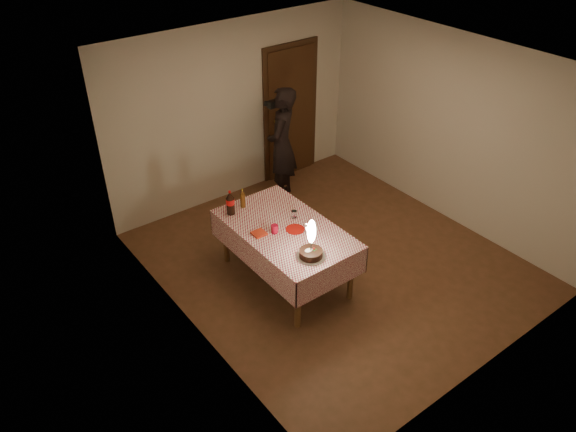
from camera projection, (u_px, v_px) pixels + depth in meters
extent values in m
cube|color=brown|center=(333.00, 261.00, 7.25)|extent=(4.00, 4.50, 0.01)
cube|color=beige|center=(234.00, 112.00, 8.02)|extent=(4.00, 0.04, 2.60)
cube|color=beige|center=(505.00, 271.00, 5.03)|extent=(4.00, 0.04, 2.60)
cube|color=beige|center=(186.00, 233.00, 5.52)|extent=(0.04, 4.50, 2.60)
cube|color=beige|center=(450.00, 129.00, 7.54)|extent=(0.04, 4.50, 2.60)
cube|color=silver|center=(345.00, 64.00, 5.81)|extent=(4.00, 4.50, 0.04)
cube|color=#472814|center=(291.00, 114.00, 8.66)|extent=(0.85, 0.05, 2.05)
sphere|color=#B28C33|center=(276.00, 122.00, 8.48)|extent=(0.06, 0.06, 0.06)
cube|color=brown|center=(285.00, 230.00, 6.57)|extent=(0.90, 1.60, 0.04)
cylinder|color=brown|center=(298.00, 302.00, 6.08)|extent=(0.07, 0.07, 0.71)
cylinder|color=brown|center=(351.00, 274.00, 6.48)|extent=(0.07, 0.07, 0.71)
cylinder|color=brown|center=(226.00, 238.00, 7.07)|extent=(0.07, 0.07, 0.71)
cylinder|color=brown|center=(275.00, 218.00, 7.46)|extent=(0.07, 0.07, 0.71)
cube|color=white|center=(285.00, 228.00, 6.55)|extent=(1.02, 1.72, 0.01)
cube|color=white|center=(333.00, 277.00, 6.08)|extent=(1.02, 0.01, 0.34)
cube|color=white|center=(246.00, 209.00, 7.22)|extent=(1.02, 0.01, 0.34)
cube|color=white|center=(250.00, 256.00, 6.40)|extent=(0.01, 1.72, 0.34)
cube|color=white|center=(318.00, 226.00, 6.90)|extent=(0.01, 1.72, 0.34)
cylinder|color=white|center=(311.00, 256.00, 6.09)|extent=(0.32, 0.32, 0.01)
cylinder|color=black|center=(311.00, 253.00, 6.07)|extent=(0.25, 0.25, 0.08)
cylinder|color=white|center=(309.00, 250.00, 6.05)|extent=(0.07, 0.07, 0.00)
sphere|color=red|center=(314.00, 249.00, 6.05)|extent=(0.02, 0.02, 0.02)
cube|color=#19721E|center=(316.00, 249.00, 6.06)|extent=(0.02, 0.01, 0.00)
cube|color=#19721E|center=(314.00, 250.00, 6.04)|extent=(0.01, 0.02, 0.00)
cylinder|color=#262628|center=(311.00, 246.00, 6.01)|extent=(0.01, 0.01, 0.12)
ellipsoid|color=#FFF2BF|center=(311.00, 231.00, 5.91)|extent=(0.09, 0.09, 0.29)
sphere|color=white|center=(311.00, 240.00, 5.97)|extent=(0.04, 0.04, 0.04)
cylinder|color=#AA110B|center=(295.00, 229.00, 6.52)|extent=(0.22, 0.22, 0.01)
cylinder|color=#AF0C25|center=(275.00, 229.00, 6.44)|extent=(0.08, 0.08, 0.10)
cylinder|color=white|center=(294.00, 214.00, 6.71)|extent=(0.07, 0.07, 0.09)
cube|color=#B52914|center=(259.00, 233.00, 6.44)|extent=(0.15, 0.15, 0.02)
cylinder|color=black|center=(230.00, 206.00, 6.74)|extent=(0.10, 0.10, 0.22)
cylinder|color=red|center=(230.00, 202.00, 6.71)|extent=(0.10, 0.10, 0.07)
cone|color=black|center=(230.00, 195.00, 6.66)|extent=(0.10, 0.10, 0.08)
cylinder|color=red|center=(230.00, 192.00, 6.64)|extent=(0.03, 0.03, 0.02)
cylinder|color=#5A320F|center=(243.00, 201.00, 6.88)|extent=(0.06, 0.06, 0.18)
cone|color=#5A320F|center=(242.00, 192.00, 6.82)|extent=(0.06, 0.06, 0.06)
cylinder|color=olive|center=(242.00, 190.00, 6.80)|extent=(0.02, 0.02, 0.02)
imported|color=black|center=(282.00, 145.00, 8.10)|extent=(0.76, 0.72, 1.74)
cube|color=black|center=(272.00, 104.00, 7.78)|extent=(0.16, 0.15, 0.10)
cylinder|color=black|center=(267.00, 104.00, 7.80)|extent=(0.11, 0.11, 0.08)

